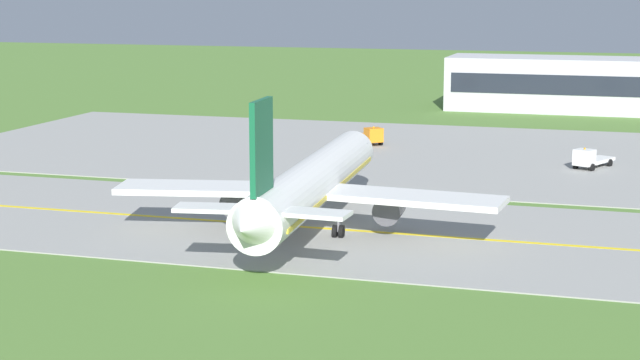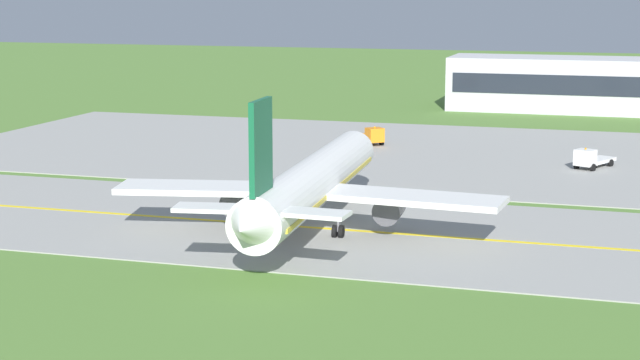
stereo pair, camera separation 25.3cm
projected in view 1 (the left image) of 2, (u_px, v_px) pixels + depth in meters
ground_plane at (327, 230)px, 87.16m from camera, size 500.00×500.00×0.00m
taxiway_strip at (327, 229)px, 87.15m from camera, size 240.00×28.00×0.10m
apron_pad at (505, 157)px, 123.82m from camera, size 140.00×52.00×0.10m
taxiway_centreline at (327, 228)px, 87.14m from camera, size 220.00×0.60×0.01m
airplane_lead at (312, 184)px, 85.52m from camera, size 32.46×39.65×12.70m
service_truck_baggage at (589, 159)px, 115.75m from camera, size 4.59×6.66×2.59m
service_truck_fuel at (369, 136)px, 133.31m from camera, size 5.70×6.21×2.59m
terminal_building at (634, 86)px, 166.41m from camera, size 59.66×12.83×9.97m
traffic_cone_near_edge at (471, 207)px, 94.73m from camera, size 0.44×0.44×0.60m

